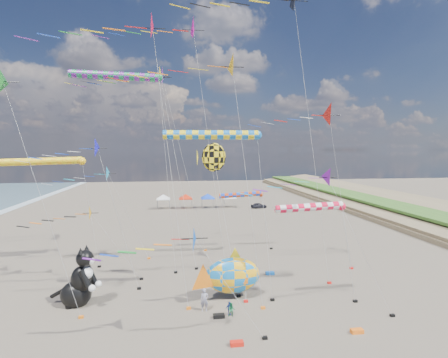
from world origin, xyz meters
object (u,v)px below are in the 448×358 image
child_blue (229,308)px  parked_car (259,205)px  cat_inflatable (79,275)px  child_green (232,310)px  fish_inflatable (232,275)px  person_adult (204,300)px

child_blue → parked_car: (14.85, 50.04, 0.06)m
cat_inflatable → child_green: size_ratio=4.71×
fish_inflatable → child_blue: (-0.74, -3.08, -1.57)m
person_adult → parked_car: person_adult is taller
person_adult → child_green: 2.44m
child_green → parked_car: 52.44m
cat_inflatable → person_adult: (10.47, -2.62, -1.67)m
fish_inflatable → child_blue: 3.54m
person_adult → parked_car: 51.84m
child_green → child_blue: 0.32m
person_adult → child_green: (2.05, -1.27, -0.38)m
fish_inflatable → person_adult: size_ratio=3.52×
cat_inflatable → parked_car: size_ratio=1.44×
person_adult → child_blue: person_adult is taller
cat_inflatable → parked_car: bearing=78.8°
parked_car → child_blue: bearing=155.7°
child_green → child_blue: child_blue is taller
cat_inflatable → child_blue: (12.38, -3.59, -2.05)m
person_adult → child_green: size_ratio=1.70×
cat_inflatable → fish_inflatable: 13.14m
child_green → child_blue: bearing=125.9°
fish_inflatable → parked_car: size_ratio=1.83×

